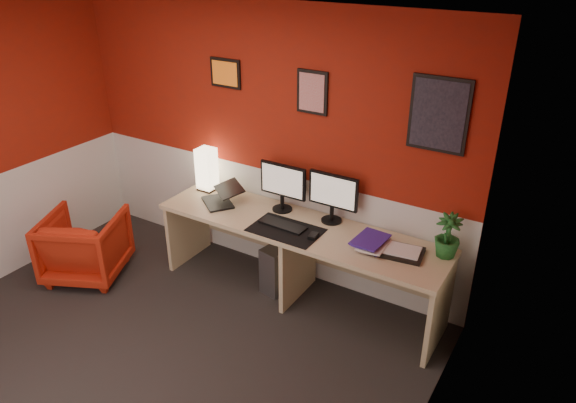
# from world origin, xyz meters

# --- Properties ---
(ground) EXTENTS (4.00, 3.50, 0.01)m
(ground) POSITION_xyz_m (0.00, 0.00, 0.00)
(ground) COLOR black
(ground) RESTS_ON ground
(ceiling) EXTENTS (4.00, 3.50, 0.01)m
(ceiling) POSITION_xyz_m (0.00, 0.00, 2.50)
(ceiling) COLOR white
(ceiling) RESTS_ON ground
(wall_back) EXTENTS (4.00, 0.01, 2.50)m
(wall_back) POSITION_xyz_m (0.00, 1.75, 1.25)
(wall_back) COLOR maroon
(wall_back) RESTS_ON ground
(wall_right) EXTENTS (0.01, 3.50, 2.50)m
(wall_right) POSITION_xyz_m (2.00, 0.00, 1.25)
(wall_right) COLOR maroon
(wall_right) RESTS_ON ground
(wainscot_back) EXTENTS (4.00, 0.01, 1.00)m
(wainscot_back) POSITION_xyz_m (0.00, 1.75, 0.50)
(wainscot_back) COLOR silver
(wainscot_back) RESTS_ON ground
(desk) EXTENTS (2.60, 0.65, 0.73)m
(desk) POSITION_xyz_m (0.58, 1.41, 0.36)
(desk) COLOR #CFB884
(desk) RESTS_ON ground
(shoji_lamp) EXTENTS (0.16, 0.16, 0.40)m
(shoji_lamp) POSITION_xyz_m (-0.54, 1.58, 0.93)
(shoji_lamp) COLOR #FFE5B2
(shoji_lamp) RESTS_ON desk
(laptop) EXTENTS (0.40, 0.38, 0.22)m
(laptop) POSITION_xyz_m (-0.27, 1.38, 0.84)
(laptop) COLOR black
(laptop) RESTS_ON desk
(monitor_left) EXTENTS (0.45, 0.06, 0.58)m
(monitor_left) POSITION_xyz_m (0.31, 1.59, 1.02)
(monitor_left) COLOR black
(monitor_left) RESTS_ON desk
(monitor_right) EXTENTS (0.45, 0.06, 0.58)m
(monitor_right) POSITION_xyz_m (0.78, 1.63, 1.02)
(monitor_right) COLOR black
(monitor_right) RESTS_ON desk
(desk_mat) EXTENTS (0.60, 0.38, 0.01)m
(desk_mat) POSITION_xyz_m (0.53, 1.28, 0.73)
(desk_mat) COLOR black
(desk_mat) RESTS_ON desk
(keyboard) EXTENTS (0.43, 0.16, 0.02)m
(keyboard) POSITION_xyz_m (0.47, 1.33, 0.74)
(keyboard) COLOR black
(keyboard) RESTS_ON desk_mat
(mouse) EXTENTS (0.07, 0.11, 0.03)m
(mouse) POSITION_xyz_m (0.79, 1.29, 0.75)
(mouse) COLOR black
(mouse) RESTS_ON desk_mat
(book_bottom) EXTENTS (0.22, 0.28, 0.02)m
(book_bottom) POSITION_xyz_m (1.17, 1.42, 0.74)
(book_bottom) COLOR #3B1F92
(book_bottom) RESTS_ON desk
(book_middle) EXTENTS (0.22, 0.29, 0.02)m
(book_middle) POSITION_xyz_m (1.18, 1.38, 0.77)
(book_middle) COLOR silver
(book_middle) RESTS_ON book_bottom
(book_top) EXTENTS (0.25, 0.32, 0.03)m
(book_top) POSITION_xyz_m (1.13, 1.41, 0.79)
(book_top) COLOR #3B1F92
(book_top) RESTS_ON book_middle
(zen_tray) EXTENTS (0.38, 0.30, 0.03)m
(zen_tray) POSITION_xyz_m (1.49, 1.43, 0.74)
(zen_tray) COLOR black
(zen_tray) RESTS_ON desk
(potted_plant) EXTENTS (0.21, 0.21, 0.35)m
(potted_plant) POSITION_xyz_m (1.79, 1.58, 0.91)
(potted_plant) COLOR #19591E
(potted_plant) RESTS_ON desk
(pc_tower) EXTENTS (0.28, 0.48, 0.45)m
(pc_tower) POSITION_xyz_m (0.39, 1.48, 0.23)
(pc_tower) COLOR #99999E
(pc_tower) RESTS_ON ground
(armchair) EXTENTS (0.91, 0.92, 0.64)m
(armchair) POSITION_xyz_m (-1.32, 0.67, 0.32)
(armchair) COLOR #B7230D
(armchair) RESTS_ON ground
(art_left) EXTENTS (0.32, 0.02, 0.26)m
(art_left) POSITION_xyz_m (-0.37, 1.74, 1.85)
(art_left) COLOR orange
(art_left) RESTS_ON wall_back
(art_center) EXTENTS (0.28, 0.02, 0.36)m
(art_center) POSITION_xyz_m (0.51, 1.74, 1.80)
(art_center) COLOR red
(art_center) RESTS_ON wall_back
(art_right) EXTENTS (0.44, 0.02, 0.56)m
(art_right) POSITION_xyz_m (1.56, 1.74, 1.78)
(art_right) COLOR black
(art_right) RESTS_ON wall_back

